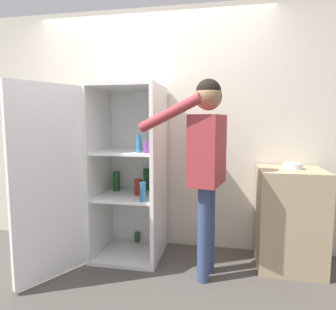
# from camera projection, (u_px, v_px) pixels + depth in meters

# --- Properties ---
(ground_plane) EXTENTS (12.00, 12.00, 0.00)m
(ground_plane) POSITION_uv_depth(u_px,v_px,m) (125.00, 287.00, 2.47)
(ground_plane) COLOR #4C4742
(wall_back) EXTENTS (7.00, 0.06, 2.55)m
(wall_back) POSITION_uv_depth(u_px,v_px,m) (153.00, 129.00, 3.28)
(wall_back) COLOR beige
(wall_back) RESTS_ON ground_plane
(refrigerator) EXTENTS (1.01, 1.22, 1.72)m
(refrigerator) POSITION_uv_depth(u_px,v_px,m) (115.00, 174.00, 2.94)
(refrigerator) COLOR white
(refrigerator) RESTS_ON ground_plane
(person) EXTENTS (0.72, 0.54, 1.72)m
(person) POSITION_uv_depth(u_px,v_px,m) (206.00, 153.00, 2.53)
(person) COLOR #384770
(person) RESTS_ON ground_plane
(counter) EXTENTS (0.58, 0.55, 0.93)m
(counter) POSITION_uv_depth(u_px,v_px,m) (289.00, 218.00, 2.80)
(counter) COLOR tan
(counter) RESTS_ON ground_plane
(bowl) EXTENTS (0.17, 0.17, 0.05)m
(bowl) POSITION_uv_depth(u_px,v_px,m) (293.00, 166.00, 2.76)
(bowl) COLOR white
(bowl) RESTS_ON counter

